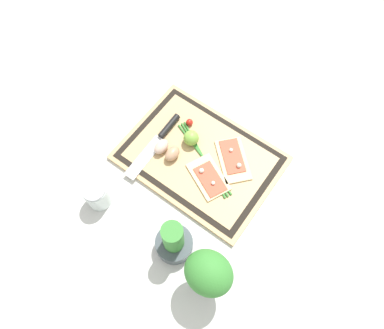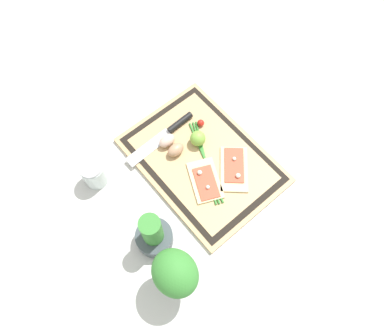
{
  "view_description": "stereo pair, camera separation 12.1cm",
  "coord_description": "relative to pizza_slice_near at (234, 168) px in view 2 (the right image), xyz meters",
  "views": [
    {
      "loc": [
        -0.3,
        0.46,
        1.14
      ],
      "look_at": [
        0.0,
        0.05,
        0.03
      ],
      "focal_mm": 35.0,
      "sensor_mm": 36.0,
      "label": 1
    },
    {
      "loc": [
        -0.39,
        0.37,
        1.14
      ],
      "look_at": [
        0.0,
        0.05,
        0.03
      ],
      "focal_mm": 35.0,
      "sensor_mm": 36.0,
      "label": 2
    }
  ],
  "objects": [
    {
      "name": "lime",
      "position": [
        0.15,
        0.03,
        0.02
      ],
      "size": [
        0.05,
        0.05,
        0.05
      ],
      "primitive_type": "sphere",
      "color": "#7FB742",
      "rests_on": "cutting_board"
    },
    {
      "name": "herb_glass",
      "position": [
        -0.15,
        0.37,
        0.1
      ],
      "size": [
        0.13,
        0.12,
        0.2
      ],
      "color": "silver",
      "rests_on": "ground_plane"
    },
    {
      "name": "pizza_slice_near",
      "position": [
        0.0,
        0.0,
        0.0
      ],
      "size": [
        0.18,
        0.17,
        0.02
      ],
      "color": "beige",
      "rests_on": "cutting_board"
    },
    {
      "name": "sauce_jar",
      "position": [
        0.27,
        0.36,
        0.02
      ],
      "size": [
        0.08,
        0.08,
        0.1
      ],
      "color": "silver",
      "rests_on": "ground_plane"
    },
    {
      "name": "egg_brown",
      "position": [
        0.17,
        0.11,
        0.01
      ],
      "size": [
        0.04,
        0.06,
        0.04
      ],
      "primitive_type": "ellipsoid",
      "color": "tan",
      "rests_on": "cutting_board"
    },
    {
      "name": "egg_pink",
      "position": [
        0.22,
        0.11,
        0.01
      ],
      "size": [
        0.04,
        0.06,
        0.04
      ],
      "primitive_type": "ellipsoid",
      "color": "beige",
      "rests_on": "cutting_board"
    },
    {
      "name": "herb_pot",
      "position": [
        -0.01,
        0.34,
        0.04
      ],
      "size": [
        0.11,
        0.11,
        0.18
      ],
      "color": "#3D474C",
      "rests_on": "ground_plane"
    },
    {
      "name": "ground_plane",
      "position": [
        0.1,
        0.05,
        -0.02
      ],
      "size": [
        6.0,
        6.0,
        0.0
      ],
      "primitive_type": "plane",
      "color": "silver"
    },
    {
      "name": "scallion_bunch",
      "position": [
        0.08,
        0.05,
        -0.0
      ],
      "size": [
        0.29,
        0.15,
        0.01
      ],
      "color": "#388433",
      "rests_on": "cutting_board"
    },
    {
      "name": "knife",
      "position": [
        0.25,
        0.07,
        0.0
      ],
      "size": [
        0.05,
        0.28,
        0.02
      ],
      "color": "silver",
      "rests_on": "cutting_board"
    },
    {
      "name": "pizza_slice_far",
      "position": [
        0.03,
        0.1,
        0.0
      ],
      "size": [
        0.17,
        0.14,
        0.02
      ],
      "color": "beige",
      "rests_on": "cutting_board"
    },
    {
      "name": "cutting_board",
      "position": [
        0.1,
        0.05,
        -0.01
      ],
      "size": [
        0.51,
        0.37,
        0.02
      ],
      "color": "tan",
      "rests_on": "ground_plane"
    },
    {
      "name": "cherry_tomato_red",
      "position": [
        0.2,
        -0.03,
        0.01
      ],
      "size": [
        0.02,
        0.02,
        0.02
      ],
      "primitive_type": "sphere",
      "color": "red",
      "rests_on": "cutting_board"
    }
  ]
}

